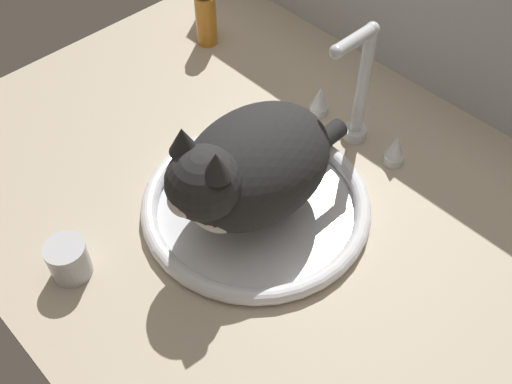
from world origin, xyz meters
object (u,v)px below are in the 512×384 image
sink_basin (256,205)px  cat (247,169)px  faucet (358,99)px  metal_jar (69,260)px  amber_bottle (206,17)px

sink_basin → cat: size_ratio=1.00×
faucet → metal_jar: faucet is taller
faucet → amber_bottle: (-37.65, 0.36, -3.22)cm
sink_basin → faucet: bearing=90.0°
amber_bottle → cat: bearing=-32.9°
sink_basin → metal_jar: (-9.50, -26.36, 1.84)cm
faucet → cat: 24.07cm
sink_basin → faucet: (0.00, 22.22, 7.72)cm
faucet → metal_jar: 49.85cm
cat → amber_bottle: cat is taller
sink_basin → metal_jar: bearing=-109.8°
faucet → metal_jar: size_ratio=3.84×
amber_bottle → faucet: bearing=-0.5°
cat → sink_basin: bearing=91.9°
sink_basin → cat: 9.48cm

